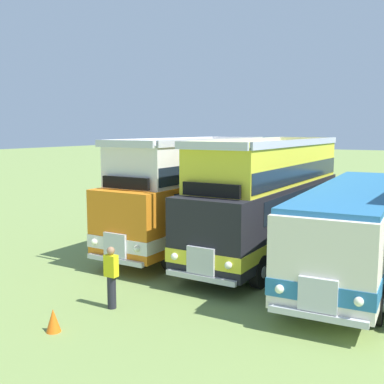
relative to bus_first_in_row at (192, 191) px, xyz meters
name	(u,v)px	position (x,y,z in m)	size (l,w,h in m)	color
bus_first_in_row	(192,191)	(0.00, 0.00, 0.00)	(2.74, 9.76, 4.52)	orange
bus_second_in_row	(269,196)	(3.33, 0.07, 0.00)	(2.77, 10.32, 4.52)	black
bus_third_in_row	(356,222)	(6.66, -0.47, -0.60)	(3.05, 11.74, 2.99)	silver
cone_mid_row	(53,320)	(1.25, -8.97, -2.07)	(0.36, 0.36, 0.58)	orange
marshal_person	(111,277)	(1.51, -7.08, -1.47)	(0.36, 0.24, 1.73)	#23232D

